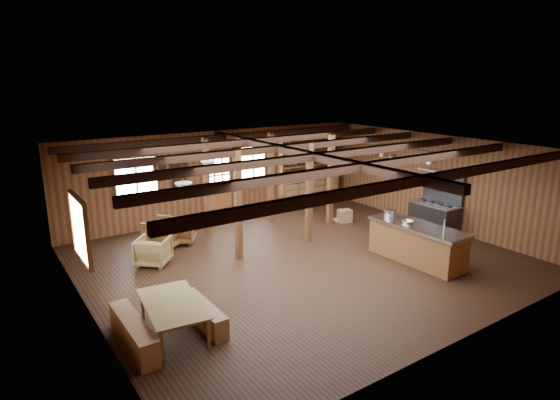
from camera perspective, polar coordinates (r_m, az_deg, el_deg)
name	(u,v)px	position (r m, az deg, el deg)	size (l,w,h in m)	color
room	(302,206)	(11.34, 2.65, -0.74)	(10.04, 9.04, 2.84)	black
ceiling_joists	(298,153)	(11.20, 2.18, 5.78)	(9.80, 8.82, 0.18)	black
timber_posts	(272,187)	(13.28, -0.93, 1.60)	(3.95, 2.35, 2.80)	#4A2615
back_door	(219,191)	(15.15, -7.50, 1.12)	(1.02, 0.08, 2.15)	brown
window_back_left	(136,179)	(14.06, -17.11, 2.52)	(1.32, 0.06, 1.32)	white
window_back_right	(253,165)	(15.62, -3.34, 4.34)	(1.02, 0.06, 1.32)	white
window_left	(79,229)	(9.79, -23.25, -3.29)	(0.14, 1.24, 1.32)	white
notice_boards	(173,173)	(14.40, -12.94, 3.24)	(1.08, 0.03, 0.90)	silver
back_counter	(307,187)	(16.77, 3.33, 1.58)	(2.55, 0.60, 2.45)	brown
pendant_lamps	(197,175)	(10.87, -10.08, 2.98)	(1.86, 2.36, 0.66)	#323134
pot_rack	(396,156)	(13.57, 13.94, 5.26)	(0.35, 3.00, 0.42)	#323134
kitchen_island	(417,243)	(12.03, 16.33, -5.02)	(0.95, 2.53, 1.20)	brown
step_stool	(345,216)	(14.80, 7.88, -1.94)	(0.46, 0.32, 0.41)	brown
commercial_range	(436,211)	(14.50, 18.44, -1.32)	(0.77, 1.45, 1.79)	#323134
dining_table	(175,318)	(8.75, -12.63, -13.83)	(1.70, 0.95, 0.60)	olive
bench_wall	(134,333)	(8.58, -17.42, -15.24)	(0.33, 1.76, 0.48)	brown
bench_aisle	(204,314)	(8.97, -9.29, -13.55)	(0.28, 1.50, 0.41)	brown
armchair_a	(163,233)	(12.89, -14.08, -3.93)	(0.84, 0.86, 0.79)	brown
armchair_b	(181,230)	(13.15, -11.98, -3.61)	(0.75, 0.78, 0.71)	brown
armchair_c	(153,251)	(11.81, -15.19, -6.01)	(0.74, 0.76, 0.69)	olive
counter_pot	(390,213)	(12.38, 13.28, -1.57)	(0.29, 0.29, 0.17)	silver
bowl	(408,222)	(11.96, 15.28, -2.57)	(0.25, 0.25, 0.06)	silver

